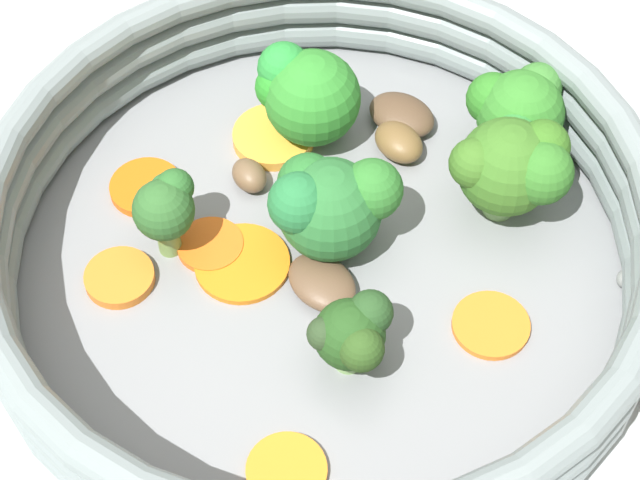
{
  "coord_description": "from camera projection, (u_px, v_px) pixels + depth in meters",
  "views": [
    {
      "loc": [
        -0.26,
        -0.13,
        0.42
      ],
      "look_at": [
        0.0,
        0.0,
        0.03
      ],
      "focal_mm": 60.0,
      "sensor_mm": 36.0,
      "label": 1
    }
  ],
  "objects": [
    {
      "name": "mushroom_piece_2",
      "position": [
        322.0,
        282.0,
        0.48
      ],
      "size": [
        0.04,
        0.04,
        0.01
      ],
      "primitive_type": "ellipsoid",
      "rotation": [
        0.0,
        0.0,
        1.15
      ],
      "color": "brown",
      "rests_on": "skillet"
    },
    {
      "name": "mushroom_piece_1",
      "position": [
        396.0,
        113.0,
        0.54
      ],
      "size": [
        0.03,
        0.04,
        0.01
      ],
      "primitive_type": "ellipsoid",
      "rotation": [
        0.0,
        0.0,
        4.54
      ],
      "color": "brown",
      "rests_on": "skillet"
    },
    {
      "name": "broccoli_floret_3",
      "position": [
        518.0,
        111.0,
        0.51
      ],
      "size": [
        0.05,
        0.05,
        0.05
      ],
      "color": "#6B9747",
      "rests_on": "skillet"
    },
    {
      "name": "carrot_slice_5",
      "position": [
        273.0,
        137.0,
        0.54
      ],
      "size": [
        0.05,
        0.05,
        0.01
      ],
      "primitive_type": "cylinder",
      "rotation": [
        0.0,
        0.0,
        0.32
      ],
      "color": "#F49D33",
      "rests_on": "skillet"
    },
    {
      "name": "carrot_slice_3",
      "position": [
        210.0,
        245.0,
        0.5
      ],
      "size": [
        0.03,
        0.03,
        0.0
      ],
      "primitive_type": "cylinder",
      "rotation": [
        0.0,
        0.0,
        3.11
      ],
      "color": "orange",
      "rests_on": "skillet"
    },
    {
      "name": "skillet_rim_wall",
      "position": [
        320.0,
        226.0,
        0.47
      ],
      "size": [
        0.31,
        0.31,
        0.05
      ],
      "color": "gray",
      "rests_on": "skillet"
    },
    {
      "name": "carrot_slice_4",
      "position": [
        287.0,
        471.0,
        0.43
      ],
      "size": [
        0.05,
        0.05,
        0.0
      ],
      "primitive_type": "cylinder",
      "rotation": [
        0.0,
        0.0,
        4.1
      ],
      "color": "orange",
      "rests_on": "skillet"
    },
    {
      "name": "skillet_rivet_left",
      "position": [
        579.0,
        432.0,
        0.44
      ],
      "size": [
        0.01,
        0.01,
        0.01
      ],
      "primitive_type": "sphere",
      "color": "gray",
      "rests_on": "skillet"
    },
    {
      "name": "skillet",
      "position": [
        320.0,
        269.0,
        0.5
      ],
      "size": [
        0.29,
        0.29,
        0.02
      ],
      "primitive_type": "cylinder",
      "color": "gray",
      "rests_on": "ground_plane"
    },
    {
      "name": "carrot_slice_1",
      "position": [
        242.0,
        263.0,
        0.49
      ],
      "size": [
        0.06,
        0.06,
        0.0
      ],
      "primitive_type": "cylinder",
      "rotation": [
        0.0,
        0.0,
        0.42
      ],
      "color": "orange",
      "rests_on": "skillet"
    },
    {
      "name": "carrot_slice_2",
      "position": [
        120.0,
        278.0,
        0.49
      ],
      "size": [
        0.04,
        0.04,
        0.01
      ],
      "primitive_type": "cylinder",
      "rotation": [
        0.0,
        0.0,
        5.84
      ],
      "color": "orange",
      "rests_on": "skillet"
    },
    {
      "name": "mushroom_piece_3",
      "position": [
        399.0,
        142.0,
        0.53
      ],
      "size": [
        0.03,
        0.03,
        0.01
      ],
      "primitive_type": "ellipsoid",
      "rotation": [
        0.0,
        0.0,
        4.26
      ],
      "color": "brown",
      "rests_on": "skillet"
    },
    {
      "name": "broccoli_floret_5",
      "position": [
        332.0,
        205.0,
        0.48
      ],
      "size": [
        0.05,
        0.06,
        0.05
      ],
      "color": "#608F50",
      "rests_on": "skillet"
    },
    {
      "name": "broccoli_floret_1",
      "position": [
        513.0,
        166.0,
        0.48
      ],
      "size": [
        0.05,
        0.06,
        0.05
      ],
      "color": "#85B267",
      "rests_on": "skillet"
    },
    {
      "name": "ground_plane",
      "position": [
        320.0,
        278.0,
        0.51
      ],
      "size": [
        4.0,
        4.0,
        0.0
      ],
      "primitive_type": "plane",
      "color": "#B2BCBD"
    },
    {
      "name": "broccoli_floret_2",
      "position": [
        306.0,
        93.0,
        0.52
      ],
      "size": [
        0.05,
        0.05,
        0.05
      ],
      "color": "#81AB67",
      "rests_on": "skillet"
    },
    {
      "name": "mushroom_piece_0",
      "position": [
        249.0,
        176.0,
        0.52
      ],
      "size": [
        0.02,
        0.03,
        0.01
      ],
      "primitive_type": "ellipsoid",
      "rotation": [
        0.0,
        0.0,
        1.02
      ],
      "color": "brown",
      "rests_on": "skillet"
    },
    {
      "name": "broccoli_floret_4",
      "position": [
        353.0,
        334.0,
        0.44
      ],
      "size": [
        0.04,
        0.03,
        0.04
      ],
      "color": "#85B365",
      "rests_on": "skillet"
    },
    {
      "name": "carrot_slice_6",
      "position": [
        494.0,
        319.0,
        0.47
      ],
      "size": [
        0.04,
        0.04,
        0.0
      ],
      "primitive_type": "cylinder",
      "rotation": [
        0.0,
        0.0,
        1.84
      ],
      "color": "orange",
      "rests_on": "skillet"
    },
    {
      "name": "skillet_rivet_right",
      "position": [
        626.0,
        279.0,
        0.48
      ],
      "size": [
        0.01,
        0.01,
        0.01
      ],
      "primitive_type": "sphere",
      "color": "gray",
      "rests_on": "skillet"
    },
    {
      "name": "broccoli_floret_0",
      "position": [
        166.0,
        207.0,
        0.48
      ],
      "size": [
        0.03,
        0.03,
        0.04
      ],
      "color": "#759A4D",
      "rests_on": "skillet"
    },
    {
      "name": "carrot_slice_0",
      "position": [
        146.0,
        187.0,
        0.52
      ],
      "size": [
        0.04,
        0.04,
        0.0
      ],
      "primitive_type": "cylinder",
      "rotation": [
        0.0,
        0.0,
        3.37
      ],
      "color": "#E15D10",
      "rests_on": "skillet"
    }
  ]
}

